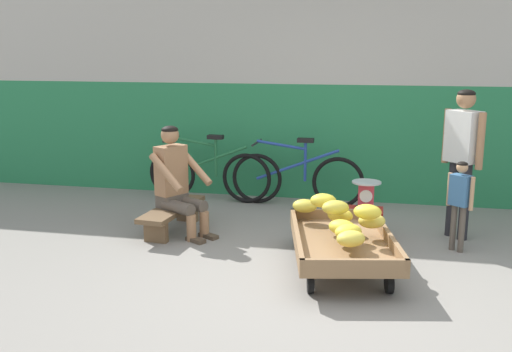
# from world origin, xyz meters

# --- Properties ---
(ground_plane) EXTENTS (80.00, 80.00, 0.00)m
(ground_plane) POSITION_xyz_m (0.00, 0.00, 0.00)
(ground_plane) COLOR gray
(back_wall) EXTENTS (16.00, 0.30, 3.22)m
(back_wall) POSITION_xyz_m (0.00, 3.09, 1.61)
(back_wall) COLOR #287F4C
(back_wall) RESTS_ON ground
(banana_cart) EXTENTS (1.11, 1.58, 0.36)m
(banana_cart) POSITION_xyz_m (0.12, 0.52, 0.24)
(banana_cart) COLOR #8E6B47
(banana_cart) RESTS_ON ground
(banana_pile) EXTENTS (0.91, 1.14, 0.26)m
(banana_pile) POSITION_xyz_m (0.11, 0.59, 0.47)
(banana_pile) COLOR yellow
(banana_pile) RESTS_ON banana_cart
(low_bench) EXTENTS (0.41, 1.12, 0.27)m
(low_bench) POSITION_xyz_m (-1.73, 1.28, 0.20)
(low_bench) COLOR brown
(low_bench) RESTS_ON ground
(vendor_seated) EXTENTS (0.74, 0.65, 1.14)m
(vendor_seated) POSITION_xyz_m (-1.66, 1.24, 0.57)
(vendor_seated) COLOR #9E704C
(vendor_seated) RESTS_ON ground
(plastic_crate) EXTENTS (0.36, 0.28, 0.30)m
(plastic_crate) POSITION_xyz_m (0.30, 1.50, 0.15)
(plastic_crate) COLOR red
(plastic_crate) RESTS_ON ground
(weighing_scale) EXTENTS (0.30, 0.30, 0.29)m
(weighing_scale) POSITION_xyz_m (0.30, 1.50, 0.45)
(weighing_scale) COLOR #28282D
(weighing_scale) RESTS_ON plastic_crate
(bicycle_near_left) EXTENTS (1.66, 0.48, 0.86)m
(bicycle_near_left) POSITION_xyz_m (-1.73, 2.61, 0.35)
(bicycle_near_left) COLOR black
(bicycle_near_left) RESTS_ON ground
(bicycle_far_left) EXTENTS (1.66, 0.48, 0.86)m
(bicycle_far_left) POSITION_xyz_m (-0.58, 2.58, 0.35)
(bicycle_far_left) COLOR black
(bicycle_far_left) RESTS_ON ground
(customer_adult) EXTENTS (0.37, 0.38, 1.53)m
(customer_adult) POSITION_xyz_m (1.23, 1.69, 0.95)
(customer_adult) COLOR #232328
(customer_adult) RESTS_ON ground
(customer_child) EXTENTS (0.23, 0.20, 0.88)m
(customer_child) POSITION_xyz_m (1.18, 1.25, 0.55)
(customer_child) COLOR brown
(customer_child) RESTS_ON ground
(shopping_bag) EXTENTS (0.18, 0.12, 0.24)m
(shopping_bag) POSITION_xyz_m (0.32, 1.11, 0.12)
(shopping_bag) COLOR silver
(shopping_bag) RESTS_ON ground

